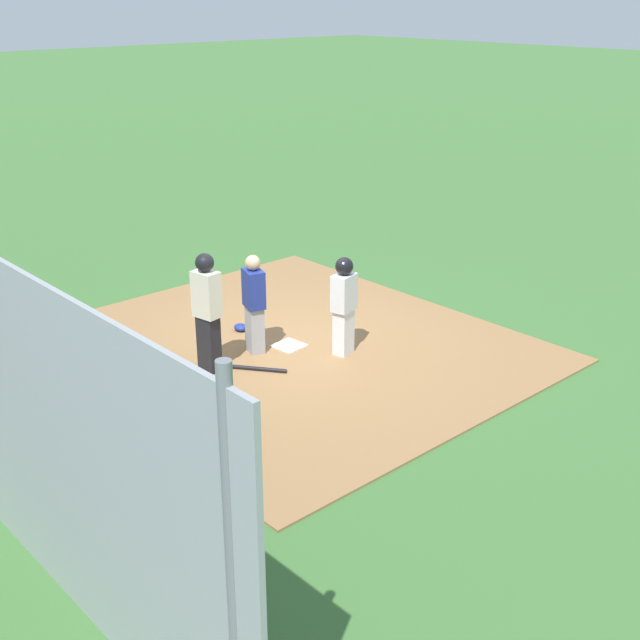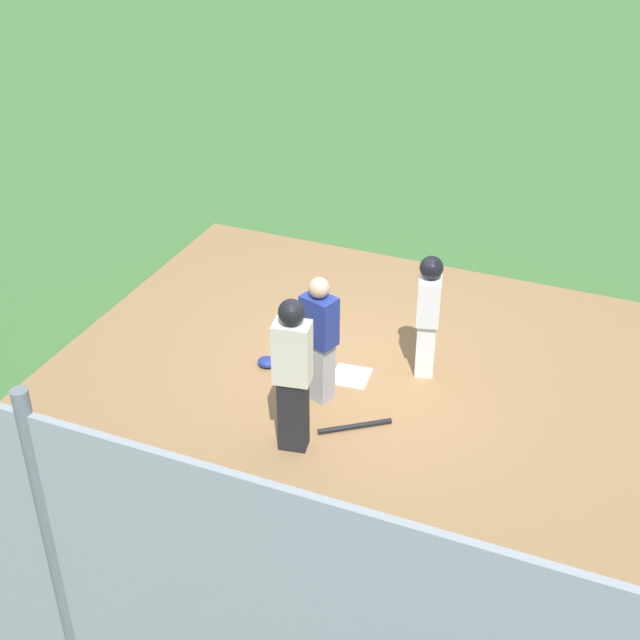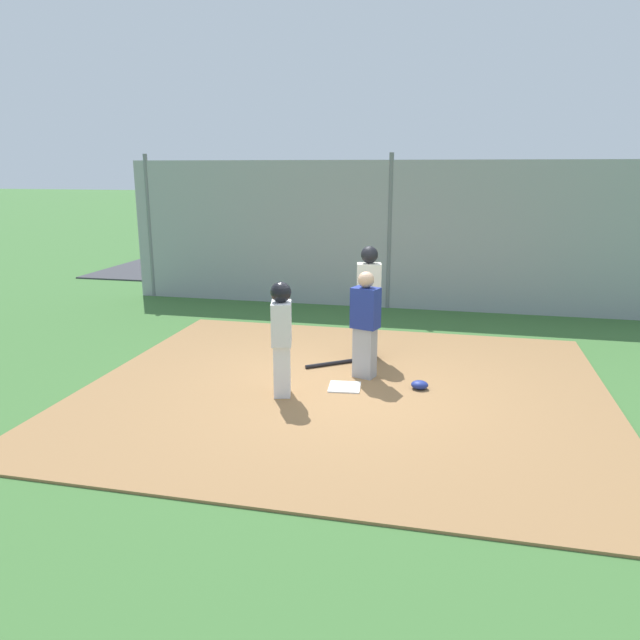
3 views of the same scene
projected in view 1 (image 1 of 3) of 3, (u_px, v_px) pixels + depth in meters
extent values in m
plane|color=#3D6B33|center=(289.00, 348.00, 13.10)|extent=(140.00, 140.00, 0.00)
cube|color=olive|center=(289.00, 347.00, 13.10)|extent=(7.20, 6.40, 0.03)
cube|color=white|center=(289.00, 346.00, 13.09)|extent=(0.48, 0.48, 0.02)
cube|color=#9E9EA3|center=(255.00, 329.00, 12.76)|extent=(0.35, 0.30, 0.75)
cube|color=navy|center=(254.00, 289.00, 12.51)|extent=(0.44, 0.36, 0.59)
sphere|color=tan|center=(253.00, 263.00, 12.36)|extent=(0.23, 0.23, 0.23)
cube|color=black|center=(209.00, 344.00, 12.10)|extent=(0.33, 0.27, 0.87)
cube|color=beige|center=(206.00, 294.00, 11.81)|extent=(0.42, 0.32, 0.69)
sphere|color=black|center=(205.00, 263.00, 11.64)|extent=(0.27, 0.27, 0.27)
cube|color=silver|center=(343.00, 332.00, 12.70)|extent=(0.29, 0.34, 0.72)
cube|color=silver|center=(344.00, 293.00, 12.46)|extent=(0.34, 0.43, 0.57)
sphere|color=tan|center=(344.00, 268.00, 12.31)|extent=(0.23, 0.23, 0.23)
sphere|color=black|center=(344.00, 266.00, 12.30)|extent=(0.28, 0.28, 0.28)
cylinder|color=black|center=(259.00, 369.00, 12.24)|extent=(0.72, 0.55, 0.06)
ellipsoid|color=navy|center=(240.00, 327.00, 13.66)|extent=(0.24, 0.20, 0.12)
cylinder|color=slate|center=(235.00, 597.00, 5.29)|extent=(0.10, 0.10, 3.35)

